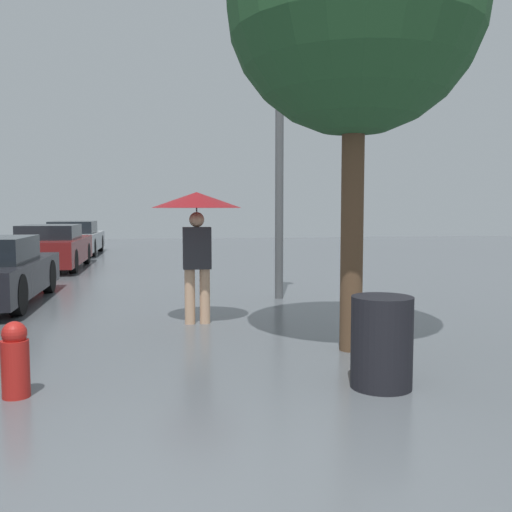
{
  "coord_description": "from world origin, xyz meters",
  "views": [
    {
      "loc": [
        -0.18,
        -2.93,
        1.66
      ],
      "look_at": [
        1.22,
        5.32,
        0.98
      ],
      "focal_mm": 40.0,
      "sensor_mm": 36.0,
      "label": 1
    }
  ],
  "objects_px": {
    "pedestrian": "(197,213)",
    "tree": "(355,6)",
    "fire_hydrant": "(15,360)",
    "street_lamp": "(279,139)",
    "trash_bin": "(382,342)",
    "parked_car_third": "(51,248)",
    "parked_car_farthest": "(74,238)"
  },
  "relations": [
    {
      "from": "pedestrian",
      "to": "street_lamp",
      "type": "xyz_separation_m",
      "value": [
        1.66,
        2.12,
        1.35
      ]
    },
    {
      "from": "trash_bin",
      "to": "parked_car_third",
      "type": "bearing_deg",
      "value": 113.22
    },
    {
      "from": "street_lamp",
      "to": "fire_hydrant",
      "type": "xyz_separation_m",
      "value": [
        -3.47,
        -5.13,
        -2.62
      ]
    },
    {
      "from": "pedestrian",
      "to": "parked_car_farthest",
      "type": "xyz_separation_m",
      "value": [
        -3.67,
        13.73,
        -1.02
      ]
    },
    {
      "from": "tree",
      "to": "fire_hydrant",
      "type": "xyz_separation_m",
      "value": [
        -3.49,
        -1.13,
        -3.61
      ]
    },
    {
      "from": "pedestrian",
      "to": "tree",
      "type": "relative_size",
      "value": 0.35
    },
    {
      "from": "parked_car_third",
      "to": "trash_bin",
      "type": "distance_m",
      "value": 12.75
    },
    {
      "from": "trash_bin",
      "to": "fire_hydrant",
      "type": "height_order",
      "value": "trash_bin"
    },
    {
      "from": "street_lamp",
      "to": "fire_hydrant",
      "type": "relative_size",
      "value": 6.75
    },
    {
      "from": "fire_hydrant",
      "to": "tree",
      "type": "bearing_deg",
      "value": 17.95
    },
    {
      "from": "pedestrian",
      "to": "street_lamp",
      "type": "height_order",
      "value": "street_lamp"
    },
    {
      "from": "parked_car_third",
      "to": "fire_hydrant",
      "type": "xyz_separation_m",
      "value": [
        1.72,
        -11.44,
        -0.26
      ]
    },
    {
      "from": "pedestrian",
      "to": "parked_car_farthest",
      "type": "relative_size",
      "value": 0.44
    },
    {
      "from": "parked_car_farthest",
      "to": "trash_bin",
      "type": "bearing_deg",
      "value": -73.12
    },
    {
      "from": "pedestrian",
      "to": "trash_bin",
      "type": "height_order",
      "value": "pedestrian"
    },
    {
      "from": "pedestrian",
      "to": "street_lamp",
      "type": "bearing_deg",
      "value": 51.9
    },
    {
      "from": "trash_bin",
      "to": "pedestrian",
      "type": "bearing_deg",
      "value": 114.48
    },
    {
      "from": "parked_car_third",
      "to": "parked_car_farthest",
      "type": "height_order",
      "value": "parked_car_third"
    },
    {
      "from": "tree",
      "to": "fire_hydrant",
      "type": "height_order",
      "value": "tree"
    },
    {
      "from": "pedestrian",
      "to": "parked_car_farthest",
      "type": "height_order",
      "value": "pedestrian"
    },
    {
      "from": "trash_bin",
      "to": "parked_car_farthest",
      "type": "bearing_deg",
      "value": 106.88
    },
    {
      "from": "pedestrian",
      "to": "parked_car_third",
      "type": "height_order",
      "value": "pedestrian"
    },
    {
      "from": "parked_car_farthest",
      "to": "trash_bin",
      "type": "relative_size",
      "value": 5.03
    },
    {
      "from": "parked_car_third",
      "to": "parked_car_farthest",
      "type": "bearing_deg",
      "value": 91.51
    },
    {
      "from": "parked_car_farthest",
      "to": "street_lamp",
      "type": "xyz_separation_m",
      "value": [
        5.33,
        -11.61,
        2.37
      ]
    },
    {
      "from": "parked_car_third",
      "to": "parked_car_farthest",
      "type": "distance_m",
      "value": 5.31
    },
    {
      "from": "fire_hydrant",
      "to": "street_lamp",
      "type": "bearing_deg",
      "value": 55.97
    },
    {
      "from": "fire_hydrant",
      "to": "parked_car_third",
      "type": "bearing_deg",
      "value": 98.56
    },
    {
      "from": "pedestrian",
      "to": "trash_bin",
      "type": "xyz_separation_m",
      "value": [
        1.5,
        -3.29,
        -1.18
      ]
    },
    {
      "from": "pedestrian",
      "to": "trash_bin",
      "type": "distance_m",
      "value": 3.8
    },
    {
      "from": "tree",
      "to": "trash_bin",
      "type": "bearing_deg",
      "value": -97.5
    },
    {
      "from": "pedestrian",
      "to": "tree",
      "type": "height_order",
      "value": "tree"
    }
  ]
}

